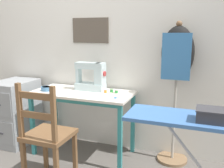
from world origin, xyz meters
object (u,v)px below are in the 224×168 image
object	(u,v)px
sewing_machine	(92,77)
filing_cabinet	(16,112)
fabric_bowl	(47,88)
scissors	(119,98)
dress_form	(177,62)
ironing_board	(215,127)
thread_spool_far_edge	(116,92)
storage_box	(211,115)
wooden_chair	(47,136)
thread_spool_mid_table	(112,91)
thread_spool_near_machine	(105,91)

from	to	relation	value
sewing_machine	filing_cabinet	world-z (taller)	sewing_machine
fabric_bowl	scissors	xyz separation A→B (m)	(0.86, -0.02, -0.02)
filing_cabinet	dress_form	world-z (taller)	dress_form
sewing_machine	fabric_bowl	xyz separation A→B (m)	(-0.47, -0.19, -0.12)
ironing_board	thread_spool_far_edge	bearing A→B (deg)	139.56
storage_box	ironing_board	bearing A→B (deg)	52.28
scissors	storage_box	bearing A→B (deg)	-38.98
wooden_chair	storage_box	bearing A→B (deg)	-7.28
sewing_machine	thread_spool_mid_table	xyz separation A→B (m)	(0.24, -0.02, -0.13)
thread_spool_far_edge	ironing_board	world-z (taller)	ironing_board
storage_box	thread_spool_mid_table	bearing A→B (deg)	138.51
wooden_chair	dress_form	bearing A→B (deg)	37.97
scissors	ironing_board	bearing A→B (deg)	-36.41
scissors	filing_cabinet	world-z (taller)	filing_cabinet
scissors	thread_spool_far_edge	xyz separation A→B (m)	(-0.09, 0.17, 0.02)
thread_spool_near_machine	filing_cabinet	size ratio (longest dim) A/B	0.05
dress_form	thread_spool_far_edge	bearing A→B (deg)	-169.38
fabric_bowl	filing_cabinet	xyz separation A→B (m)	(-0.53, 0.07, -0.36)
sewing_machine	filing_cabinet	bearing A→B (deg)	-172.69
fabric_bowl	dress_form	bearing A→B (deg)	11.07
dress_form	storage_box	bearing A→B (deg)	-71.46
ironing_board	wooden_chair	bearing A→B (deg)	174.46
thread_spool_mid_table	dress_form	xyz separation A→B (m)	(0.67, 0.09, 0.33)
scissors	wooden_chair	world-z (taller)	wooden_chair
thread_spool_near_machine	filing_cabinet	distance (m)	1.24
dress_form	scissors	bearing A→B (deg)	-151.11
dress_form	storage_box	world-z (taller)	dress_form
wooden_chair	filing_cabinet	size ratio (longest dim) A/B	1.22
dress_form	ironing_board	bearing A→B (deg)	-69.14
fabric_bowl	storage_box	bearing A→B (deg)	-22.31
thread_spool_near_machine	fabric_bowl	bearing A→B (deg)	-169.07
scissors	thread_spool_mid_table	world-z (taller)	thread_spool_mid_table
sewing_machine	ironing_board	distance (m)	1.52
sewing_machine	thread_spool_near_machine	distance (m)	0.24
sewing_machine	storage_box	world-z (taller)	sewing_machine
scissors	thread_spool_near_machine	xyz separation A→B (m)	(-0.20, 0.14, 0.02)
thread_spool_far_edge	storage_box	distance (m)	1.27
scissors	ironing_board	xyz separation A→B (m)	(0.87, -0.64, 0.05)
ironing_board	storage_box	size ratio (longest dim) A/B	6.13
sewing_machine	filing_cabinet	xyz separation A→B (m)	(-1.00, -0.13, -0.48)
sewing_machine	thread_spool_far_edge	distance (m)	0.33
wooden_chair	ironing_board	size ratio (longest dim) A/B	0.83
thread_spool_far_edge	dress_form	xyz separation A→B (m)	(0.60, 0.11, 0.33)
sewing_machine	thread_spool_far_edge	bearing A→B (deg)	-7.26
thread_spool_mid_table	filing_cabinet	distance (m)	1.29
fabric_bowl	thread_spool_near_machine	size ratio (longest dim) A/B	3.38
thread_spool_near_machine	storage_box	distance (m)	1.34
wooden_chair	storage_box	xyz separation A→B (m)	(1.34, -0.17, 0.41)
sewing_machine	thread_spool_mid_table	size ratio (longest dim) A/B	7.87
dress_form	thread_spool_mid_table	bearing A→B (deg)	-172.11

